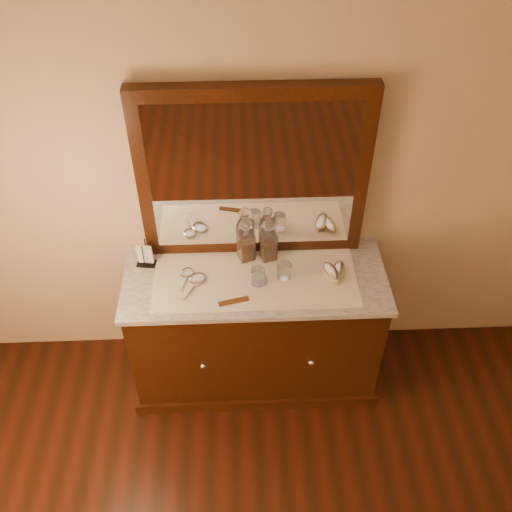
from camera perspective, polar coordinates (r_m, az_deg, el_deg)
name	(u,v)px	position (r m, az deg, el deg)	size (l,w,h in m)	color
dresser_cabinet	(255,329)	(3.42, -0.07, -7.37)	(1.40, 0.55, 0.82)	black
dresser_plinth	(255,367)	(3.71, -0.07, -11.04)	(1.46, 0.59, 0.08)	black
knob_left	(203,366)	(3.21, -5.31, -10.95)	(0.04, 0.04, 0.04)	silver
knob_right	(311,362)	(3.23, 5.56, -10.58)	(0.04, 0.04, 0.04)	silver
marble_top	(255,279)	(3.10, -0.08, -2.34)	(1.44, 0.59, 0.03)	silver
mirror_frame	(253,175)	(2.96, -0.28, 8.12)	(1.20, 0.08, 1.00)	black
mirror_glass	(253,179)	(2.93, -0.26, 7.74)	(1.06, 0.01, 0.86)	white
lace_runner	(255,280)	(3.07, -0.06, -2.38)	(1.10, 0.45, 0.00)	white
pin_dish	(261,280)	(3.06, 0.49, -2.43)	(0.07, 0.07, 0.01)	white
comb	(234,301)	(2.96, -2.26, -4.56)	(0.16, 0.03, 0.01)	brown
napkin_rack	(145,256)	(3.18, -11.06, 0.03)	(0.11, 0.08, 0.16)	black
decanter_left	(246,243)	(3.13, -1.02, 1.27)	(0.11, 0.11, 0.27)	#994A16
decanter_right	(268,244)	(3.13, 1.26, 1.25)	(0.10, 0.10, 0.27)	#994A16
brush_near	(332,273)	(3.10, 7.62, -1.73)	(0.12, 0.18, 0.04)	tan
brush_far	(339,271)	(3.13, 8.33, -1.47)	(0.09, 0.15, 0.04)	tan
hand_mirror_outer	(186,275)	(3.11, -7.03, -1.90)	(0.09, 0.19, 0.02)	silver
hand_mirror_inner	(195,281)	(3.07, -6.10, -2.54)	(0.15, 0.22, 0.02)	silver
tumblers	(271,273)	(3.04, 1.55, -1.75)	(0.22, 0.12, 0.09)	white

